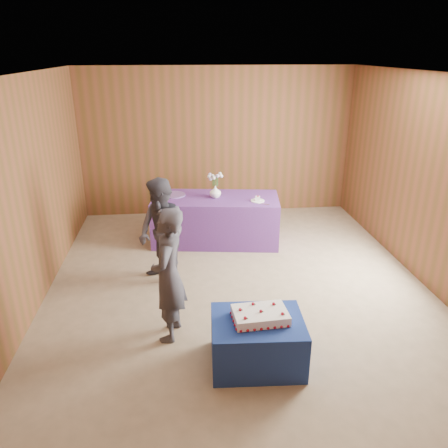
{
  "coord_description": "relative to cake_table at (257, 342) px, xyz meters",
  "views": [
    {
      "loc": [
        -0.73,
        -5.03,
        2.95
      ],
      "look_at": [
        -0.18,
        0.1,
        0.88
      ],
      "focal_mm": 35.0,
      "sensor_mm": 36.0,
      "label": 1
    }
  ],
  "objects": [
    {
      "name": "ground",
      "position": [
        0.02,
        1.5,
        -0.25
      ],
      "size": [
        6.0,
        6.0,
        0.0
      ],
      "primitive_type": "plane",
      "color": "gray",
      "rests_on": "ground"
    },
    {
      "name": "room_shell",
      "position": [
        0.02,
        1.5,
        1.55
      ],
      "size": [
        5.04,
        6.04,
        2.72
      ],
      "color": "brown",
      "rests_on": "ground"
    },
    {
      "name": "cake_table",
      "position": [
        0.0,
        0.0,
        0.0
      ],
      "size": [
        0.94,
        0.75,
        0.5
      ],
      "primitive_type": "cube",
      "rotation": [
        0.0,
        0.0,
        -0.06
      ],
      "color": "navy",
      "rests_on": "ground"
    },
    {
      "name": "serving_table",
      "position": [
        -0.14,
        3.07,
        0.12
      ],
      "size": [
        2.1,
        1.17,
        0.75
      ],
      "primitive_type": "cube",
      "rotation": [
        0.0,
        0.0,
        -0.14
      ],
      "color": "#5F328A",
      "rests_on": "ground"
    },
    {
      "name": "sheet_cake",
      "position": [
        0.02,
        0.01,
        0.3
      ],
      "size": [
        0.57,
        0.41,
        0.13
      ],
      "rotation": [
        0.0,
        0.0,
        0.07
      ],
      "color": "white",
      "rests_on": "cake_table"
    },
    {
      "name": "vase",
      "position": [
        -0.14,
        3.08,
        0.6
      ],
      "size": [
        0.22,
        0.22,
        0.19
      ],
      "primitive_type": "imported",
      "rotation": [
        0.0,
        0.0,
        0.26
      ],
      "color": "white",
      "rests_on": "serving_table"
    },
    {
      "name": "flower_spray",
      "position": [
        -0.14,
        3.08,
        0.85
      ],
      "size": [
        0.25,
        0.24,
        0.19
      ],
      "color": "#2A6227",
      "rests_on": "vase"
    },
    {
      "name": "platter",
      "position": [
        -0.81,
        3.25,
        0.51
      ],
      "size": [
        0.45,
        0.45,
        0.02
      ],
      "primitive_type": "cylinder",
      "rotation": [
        0.0,
        0.0,
        0.2
      ],
      "color": "#6D4B96",
      "rests_on": "serving_table"
    },
    {
      "name": "plate",
      "position": [
        0.5,
        2.83,
        0.51
      ],
      "size": [
        0.25,
        0.25,
        0.01
      ],
      "primitive_type": "cylinder",
      "rotation": [
        0.0,
        0.0,
        0.17
      ],
      "color": "white",
      "rests_on": "serving_table"
    },
    {
      "name": "cake_slice",
      "position": [
        0.5,
        2.83,
        0.55
      ],
      "size": [
        0.09,
        0.08,
        0.09
      ],
      "rotation": [
        0.0,
        0.0,
        -0.21
      ],
      "color": "white",
      "rests_on": "plate"
    },
    {
      "name": "knife",
      "position": [
        0.53,
        2.69,
        0.5
      ],
      "size": [
        0.24,
        0.15,
        0.0
      ],
      "primitive_type": "cube",
      "rotation": [
        0.0,
        0.0,
        -0.51
      ],
      "color": "silver",
      "rests_on": "serving_table"
    },
    {
      "name": "guest_left",
      "position": [
        -0.86,
        0.55,
        0.5
      ],
      "size": [
        0.46,
        0.61,
        1.49
      ],
      "primitive_type": "imported",
      "rotation": [
        0.0,
        0.0,
        -1.78
      ],
      "color": "#36353E",
      "rests_on": "ground"
    },
    {
      "name": "guest_right",
      "position": [
        -0.96,
        1.74,
        0.48
      ],
      "size": [
        0.87,
        0.9,
        1.45
      ],
      "primitive_type": "imported",
      "rotation": [
        0.0,
        0.0,
        -0.9
      ],
      "color": "#373540",
      "rests_on": "ground"
    }
  ]
}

